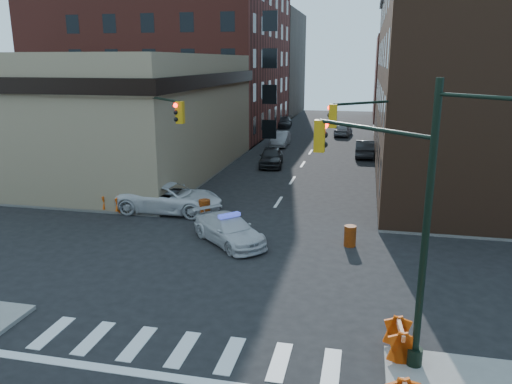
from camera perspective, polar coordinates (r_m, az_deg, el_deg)
The scene contains 27 objects.
ground at distance 21.89m, azimuth -2.03°, elevation -8.21°, with size 140.00×140.00×0.00m, color black.
sidewalk_nw at distance 59.92m, azimuth -15.73°, elevation 6.11°, with size 34.00×54.50×0.15m, color gray.
bank_building at distance 42.43m, azimuth -19.21°, elevation 8.51°, with size 22.00×22.00×9.00m, color #877658.
apartment_block at distance 64.09m, azimuth -9.61°, elevation 17.68°, with size 25.00×25.00×24.00m, color #5E241D.
commercial_row_ne at distance 42.76m, azimuth 23.62°, elevation 11.51°, with size 14.00×34.00×14.00m, color #452A1B.
filler_nw at distance 84.18m, azimuth -2.11°, elevation 14.41°, with size 20.00×18.00×16.00m, color brown.
filler_ne at distance 78.04m, azimuth 19.46°, elevation 12.10°, with size 16.00×16.00×12.00m, color #5E241D.
signal_pole_se at distance 14.54m, azimuth 15.71°, elevation -1.47°, with size 5.40×5.27×8.00m.
signal_pole_nw at distance 27.46m, azimuth -11.24°, elevation 5.69°, with size 3.58×3.67×8.00m.
signal_pole_ne at distance 25.21m, azimuth 14.02°, elevation 4.74°, with size 3.67×3.58×8.00m.
tree_ne_near at distance 45.84m, azimuth 15.55°, elevation 7.92°, with size 3.00×3.00×4.85m.
tree_ne_far at distance 53.78m, azimuth 15.16°, elevation 8.89°, with size 3.00×3.00×4.85m.
police_car at distance 24.08m, azimuth -3.09°, elevation -4.32°, with size 1.89×4.64×1.35m, color silver.
pickup at distance 29.36m, azimuth -9.79°, elevation -0.66°, with size 2.77×6.02×1.67m, color silver.
parked_car_wnear at distance 41.66m, azimuth 1.75°, elevation 4.04°, with size 1.86×4.61×1.57m, color black.
parked_car_wfar at distance 51.66m, azimuth 2.83°, elevation 6.08°, with size 1.57×4.50×1.48m, color #94969C.
parked_car_wdeep at distance 66.58m, azimuth 3.26°, elevation 7.97°, with size 1.89×4.65×1.35m, color black.
parked_car_enear at distance 46.77m, azimuth 12.34°, elevation 4.88°, with size 1.64×4.70×1.55m, color black.
parked_car_efar at distance 59.64m, azimuth 9.94°, elevation 7.04°, with size 1.74×4.33×1.48m, color gray.
pedestrian_a at distance 31.00m, azimuth -12.96°, elevation 0.33°, with size 0.63×0.41×1.72m, color black.
pedestrian_b at distance 31.19m, azimuth -19.61°, elevation 0.12°, with size 0.93×0.73×1.92m, color black.
pedestrian_c at distance 34.19m, azimuth -19.86°, elevation 1.31°, with size 1.11×0.46×1.89m, color #1D212B.
barrel_road at distance 24.13m, azimuth 10.70°, elevation -4.96°, with size 0.56×0.56×1.00m, color orange.
barrel_bank at distance 27.65m, azimuth -5.89°, elevation -2.05°, with size 0.64×0.64×1.14m, color #DB590A.
barricade_se_a at distance 15.81m, azimuth 16.09°, elevation -15.94°, with size 1.25×0.62×0.94m, color red, non-canonical shape.
barricade_nw_a at distance 30.07m, azimuth -14.42°, elevation -0.89°, with size 1.37×0.68×1.02m, color #D84A0A, non-canonical shape.
barricade_nw_b at distance 29.88m, azimuth -15.93°, elevation -1.18°, with size 1.26×0.63×0.94m, color #DE4F0A, non-canonical shape.
Camera 1 is at (5.10, -19.49, 8.55)m, focal length 35.00 mm.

